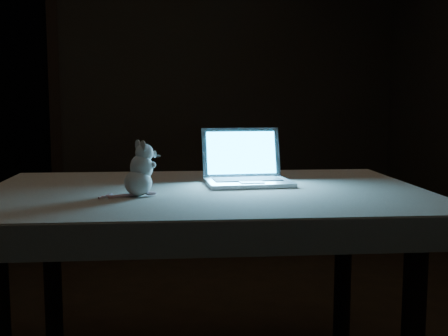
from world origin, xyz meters
name	(u,v)px	position (x,y,z in m)	size (l,w,h in m)	color
back_wall	(136,69)	(0.00, 2.50, 1.30)	(4.50, 0.04, 2.60)	black
table	(206,297)	(-0.16, -0.03, 0.37)	(1.40, 0.90, 0.75)	black
tablecloth	(184,203)	(-0.23, -0.01, 0.71)	(1.49, 1.00, 0.09)	beige
laptop	(249,157)	(0.02, 0.02, 0.86)	(0.30, 0.26, 0.20)	silver
plush_mouse	(138,169)	(-0.40, -0.10, 0.84)	(0.13, 0.13, 0.18)	silver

